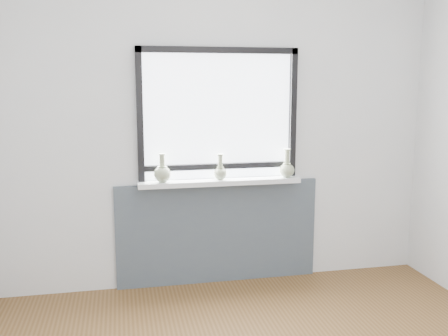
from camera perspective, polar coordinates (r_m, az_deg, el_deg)
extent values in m
cube|color=silver|center=(4.08, -0.75, 4.48)|extent=(3.60, 0.02, 2.60)
cube|color=#46525B|center=(4.22, -0.65, -7.39)|extent=(1.70, 0.03, 0.86)
cube|color=white|center=(4.05, -0.47, -1.58)|extent=(1.32, 0.18, 0.04)
cube|color=black|center=(3.95, -9.60, 5.99)|extent=(0.05, 0.06, 1.05)
cube|color=black|center=(4.19, 7.84, 6.25)|extent=(0.05, 0.06, 1.05)
cube|color=black|center=(4.02, -0.63, 13.32)|extent=(1.30, 0.06, 0.05)
cube|color=black|center=(4.07, -0.61, 0.21)|extent=(1.20, 0.05, 0.04)
cube|color=white|center=(4.05, -0.69, 5.86)|extent=(1.20, 0.01, 1.00)
cylinder|color=#9EAC87|center=(3.96, -7.04, -1.55)|extent=(0.06, 0.06, 0.01)
ellipsoid|color=#9EAC87|center=(3.95, -7.06, -0.70)|extent=(0.14, 0.14, 0.13)
cone|color=#9EAC87|center=(3.94, -7.07, -0.01)|extent=(0.08, 0.08, 0.03)
cylinder|color=#9EAC87|center=(3.93, -7.09, 0.71)|extent=(0.04, 0.04, 0.11)
cylinder|color=#9EAC87|center=(3.92, -7.11, 1.56)|extent=(0.05, 0.05, 0.01)
cylinder|color=#9EAC87|center=(4.03, -0.43, -1.28)|extent=(0.05, 0.05, 0.01)
ellipsoid|color=#9EAC87|center=(4.02, -0.43, -0.63)|extent=(0.11, 0.11, 0.10)
cone|color=#9EAC87|center=(4.01, -0.43, -0.08)|extent=(0.06, 0.06, 0.03)
cylinder|color=#9EAC87|center=(4.00, -0.43, 0.66)|extent=(0.04, 0.04, 0.11)
cylinder|color=#9EAC87|center=(3.99, -0.43, 1.53)|extent=(0.05, 0.05, 0.01)
cylinder|color=#9EAC87|center=(4.16, 7.17, -0.99)|extent=(0.06, 0.06, 0.01)
ellipsoid|color=#9EAC87|center=(4.16, 7.18, -0.26)|extent=(0.13, 0.13, 0.12)
cone|color=#9EAC87|center=(4.15, 7.20, 0.34)|extent=(0.07, 0.07, 0.03)
cylinder|color=#9EAC87|center=(4.14, 7.22, 1.16)|extent=(0.04, 0.04, 0.13)
cylinder|color=#9EAC87|center=(4.13, 7.24, 2.10)|extent=(0.06, 0.06, 0.01)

